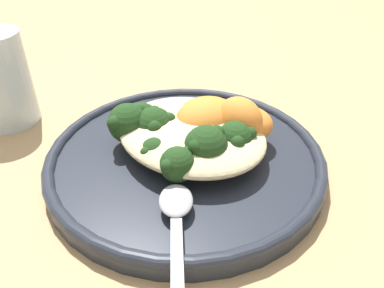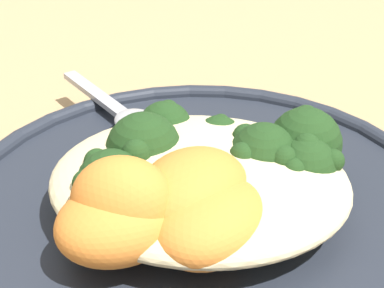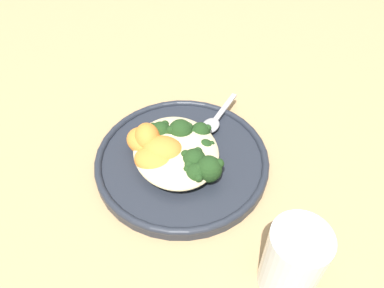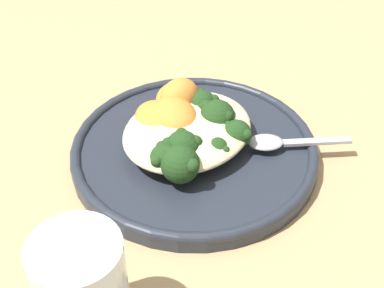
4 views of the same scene
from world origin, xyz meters
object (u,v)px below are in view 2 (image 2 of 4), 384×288
at_px(broccoli_stalk_0, 289,181).
at_px(broccoli_stalk_2, 260,166).
at_px(spoon, 129,116).
at_px(broccoli_stalk_1, 295,156).
at_px(broccoli_stalk_5, 155,158).
at_px(plate, 201,209).
at_px(sweet_potato_chunk_1, 120,222).
at_px(sweet_potato_chunk_0, 219,222).
at_px(broccoli_stalk_4, 186,154).
at_px(broccoli_stalk_6, 135,191).
at_px(sweet_potato_chunk_3, 124,204).
at_px(quinoa_mound, 199,181).
at_px(sweet_potato_chunk_2, 192,194).
at_px(broccoli_stalk_3, 225,162).

height_order(broccoli_stalk_0, broccoli_stalk_2, broccoli_stalk_2).
height_order(broccoli_stalk_0, spoon, broccoli_stalk_0).
relative_size(broccoli_stalk_1, spoon, 0.99).
relative_size(broccoli_stalk_5, spoon, 0.97).
height_order(plate, spoon, spoon).
height_order(plate, sweet_potato_chunk_1, sweet_potato_chunk_1).
relative_size(broccoli_stalk_2, sweet_potato_chunk_0, 1.31).
distance_m(broccoli_stalk_4, broccoli_stalk_6, 0.05).
bearing_deg(broccoli_stalk_2, sweet_potato_chunk_3, 141.17).
distance_m(quinoa_mound, broccoli_stalk_6, 0.03).
xyz_separation_m(broccoli_stalk_4, broccoli_stalk_6, (0.02, 0.04, 0.00)).
height_order(sweet_potato_chunk_1, sweet_potato_chunk_3, sweet_potato_chunk_3).
relative_size(broccoli_stalk_2, broccoli_stalk_4, 0.76).
bearing_deg(sweet_potato_chunk_3, broccoli_stalk_5, -95.32).
height_order(broccoli_stalk_4, sweet_potato_chunk_2, sweet_potato_chunk_2).
distance_m(broccoli_stalk_2, sweet_potato_chunk_1, 0.08).
bearing_deg(broccoli_stalk_0, spoon, 92.31).
height_order(broccoli_stalk_2, sweet_potato_chunk_3, sweet_potato_chunk_3).
bearing_deg(plate, broccoli_stalk_4, -57.56).
bearing_deg(quinoa_mound, broccoli_stalk_3, -113.20).
relative_size(broccoli_stalk_1, broccoli_stalk_5, 1.02).
distance_m(sweet_potato_chunk_3, spoon, 0.12).
bearing_deg(broccoli_stalk_1, broccoli_stalk_6, 145.40).
bearing_deg(broccoli_stalk_0, broccoli_stalk_4, 108.85).
xyz_separation_m(broccoli_stalk_0, broccoli_stalk_3, (0.03, -0.02, -0.00)).
height_order(broccoli_stalk_2, sweet_potato_chunk_2, sweet_potato_chunk_2).
height_order(plate, broccoli_stalk_3, broccoli_stalk_3).
height_order(broccoli_stalk_0, broccoli_stalk_6, broccoli_stalk_6).
xyz_separation_m(broccoli_stalk_1, broccoli_stalk_5, (0.07, 0.01, 0.00)).
relative_size(broccoli_stalk_4, sweet_potato_chunk_3, 2.17).
distance_m(broccoli_stalk_1, broccoli_stalk_6, 0.09).
distance_m(broccoli_stalk_0, sweet_potato_chunk_3, 0.09).
distance_m(plate, sweet_potato_chunk_2, 0.04).
relative_size(plate, quinoa_mound, 1.79).
bearing_deg(spoon, quinoa_mound, 170.46).
xyz_separation_m(broccoli_stalk_2, broccoli_stalk_3, (0.02, -0.01, -0.01)).
bearing_deg(sweet_potato_chunk_2, broccoli_stalk_5, -52.56).
bearing_deg(broccoli_stalk_2, broccoli_stalk_1, -44.53).
height_order(broccoli_stalk_1, broccoli_stalk_2, broccoli_stalk_1).
distance_m(sweet_potato_chunk_2, sweet_potato_chunk_3, 0.03).
bearing_deg(sweet_potato_chunk_1, broccoli_stalk_6, -91.52).
bearing_deg(sweet_potato_chunk_1, spoon, -78.23).
xyz_separation_m(plate, spoon, (0.06, -0.07, 0.01)).
relative_size(plate, sweet_potato_chunk_0, 4.35).
bearing_deg(sweet_potato_chunk_3, broccoli_stalk_4, -106.34).
relative_size(broccoli_stalk_6, sweet_potato_chunk_3, 2.05).
xyz_separation_m(broccoli_stalk_6, spoon, (0.03, -0.10, -0.01)).
distance_m(broccoli_stalk_6, spoon, 0.10).
xyz_separation_m(broccoli_stalk_6, sweet_potato_chunk_1, (0.00, 0.03, 0.00)).
bearing_deg(broccoli_stalk_5, sweet_potato_chunk_1, 118.25).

